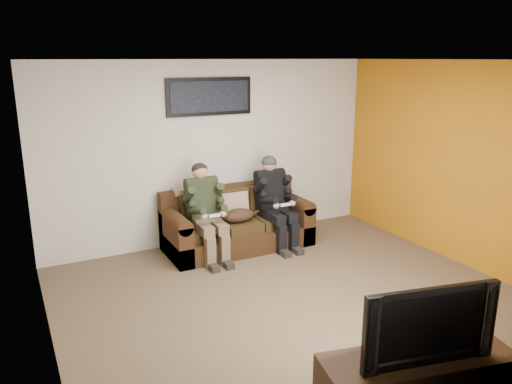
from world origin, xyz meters
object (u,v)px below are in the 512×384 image
television (422,320)px  cat (237,215)px  sofa (236,225)px  person_left (205,207)px  tv_stand (416,383)px  framed_poster (210,97)px  person_right (274,197)px

television → cat: bearing=99.0°
sofa → person_left: bearing=-162.0°
cat → tv_stand: size_ratio=0.44×
framed_poster → television: (-0.05, -4.17, -1.33)m
person_left → person_right: 1.05m
person_right → cat: person_right is taller
cat → framed_poster: bearing=104.7°
framed_poster → tv_stand: (-0.05, -4.17, -1.87)m
sofa → cat: size_ratio=3.11×
sofa → tv_stand: bearing=-93.9°
tv_stand → television: (0.00, 0.00, 0.54)m
cat → tv_stand: (-0.20, -3.61, -0.28)m
person_right → tv_stand: size_ratio=0.85×
tv_stand → person_right: bearing=89.9°
person_right → cat: size_ratio=1.93×
person_left → television: (0.27, -3.60, 0.07)m
cat → television: bearing=-93.1°
person_right → television: (-0.78, -3.60, 0.06)m
person_left → cat: person_left is taller
person_right → framed_poster: 1.67m
sofa → framed_poster: (-0.20, 0.39, 1.78)m
person_right → framed_poster: (-0.73, 0.56, 1.39)m
framed_poster → tv_stand: framed_poster is taller
tv_stand → person_left: bearing=106.4°
person_left → cat: bearing=1.5°
person_right → cat: bearing=178.8°
person_right → tv_stand: (-0.78, -3.60, -0.47)m
tv_stand → sofa: bearing=98.3°
framed_poster → person_left: bearing=-120.0°
framed_poster → tv_stand: size_ratio=0.84×
framed_poster → television: size_ratio=1.19×
person_left → framed_poster: bearing=60.0°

